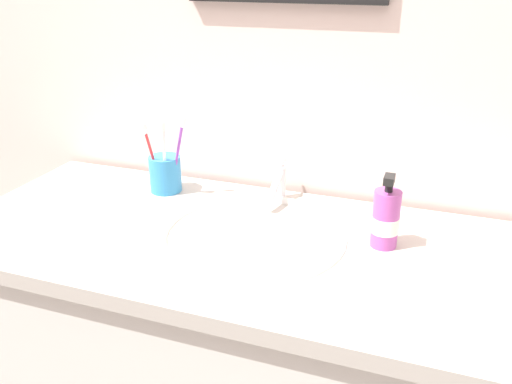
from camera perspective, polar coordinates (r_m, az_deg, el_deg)
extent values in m
cube|color=beige|center=(1.31, 3.29, 14.83)|extent=(2.49, 0.04, 2.40)
cube|color=#BCB7AD|center=(1.14, -1.66, -5.67)|extent=(1.29, 0.55, 0.03)
ellipsoid|color=white|center=(1.17, -0.50, -7.19)|extent=(0.35, 0.35, 0.12)
torus|color=white|center=(1.14, -0.50, -4.71)|extent=(0.41, 0.41, 0.02)
cylinder|color=#595B60|center=(1.20, -0.49, -9.40)|extent=(0.03, 0.03, 0.01)
cylinder|color=silver|center=(1.31, 2.67, 1.04)|extent=(0.02, 0.02, 0.08)
cylinder|color=silver|center=(1.26, 2.03, 0.56)|extent=(0.02, 0.11, 0.07)
cylinder|color=silver|center=(1.30, 2.91, 3.30)|extent=(0.01, 0.05, 0.01)
cylinder|color=#338CCC|center=(1.37, -9.71, 1.94)|extent=(0.08, 0.08, 0.09)
cylinder|color=red|center=(1.34, -10.95, 3.41)|extent=(0.02, 0.05, 0.17)
cube|color=white|center=(1.30, -11.90, 6.65)|extent=(0.01, 0.02, 0.03)
cylinder|color=white|center=(1.32, -9.79, 3.48)|extent=(0.03, 0.04, 0.18)
cube|color=white|center=(1.28, -9.96, 7.00)|extent=(0.02, 0.02, 0.03)
cylinder|color=purple|center=(1.32, -8.48, 3.72)|extent=(0.05, 0.02, 0.19)
cube|color=white|center=(1.28, -7.89, 7.44)|extent=(0.02, 0.01, 0.03)
cylinder|color=#B24CA5|center=(1.11, 13.73, -2.82)|extent=(0.06, 0.06, 0.12)
cylinder|color=black|center=(1.08, 14.09, 0.55)|extent=(0.02, 0.02, 0.02)
cube|color=black|center=(1.06, 14.12, 1.31)|extent=(0.02, 0.04, 0.02)
cylinder|color=white|center=(1.11, 13.68, -3.36)|extent=(0.06, 0.06, 0.03)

